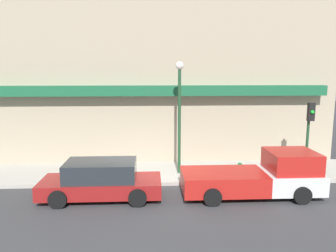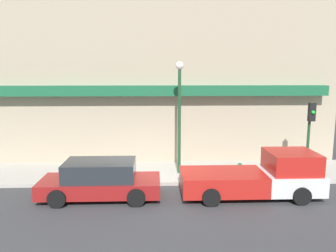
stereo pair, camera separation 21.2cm
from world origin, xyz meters
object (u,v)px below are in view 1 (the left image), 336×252
at_px(street_lamp, 179,104).
at_px(traffic_light, 309,125).
at_px(fire_hydrant, 240,170).
at_px(parked_car, 101,180).
at_px(pickup_truck, 260,176).

xyz_separation_m(street_lamp, traffic_light, (5.73, -0.57, -0.93)).
bearing_deg(traffic_light, fire_hydrant, -175.47).
distance_m(parked_car, fire_hydrant, 6.03).
bearing_deg(street_lamp, pickup_truck, -40.74).
relative_size(pickup_truck, street_lamp, 1.05).
bearing_deg(pickup_truck, street_lamp, 139.98).
relative_size(street_lamp, traffic_light, 1.54).
distance_m(pickup_truck, parked_car, 6.10).
xyz_separation_m(parked_car, fire_hydrant, (5.78, 1.71, -0.21)).
bearing_deg(traffic_light, parked_car, -167.63).
bearing_deg(fire_hydrant, pickup_truck, -79.26).
height_order(pickup_truck, parked_car, pickup_truck).
relative_size(parked_car, street_lamp, 0.89).
distance_m(pickup_truck, street_lamp, 4.65).
bearing_deg(fire_hydrant, parked_car, -163.56).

